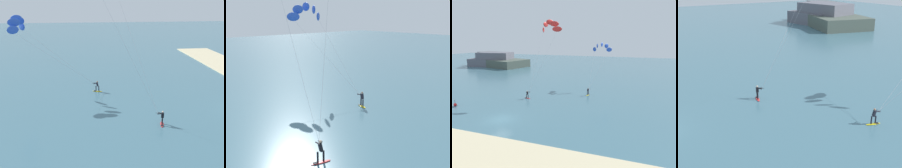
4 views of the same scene
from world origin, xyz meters
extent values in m
ellipsoid|color=red|center=(-1.94, 11.68, 0.04)|extent=(1.54, 0.74, 0.08)
cube|color=black|center=(-2.33, 11.78, 0.09)|extent=(0.35, 0.35, 0.02)
cylinder|color=black|center=(-1.72, 11.62, 0.47)|extent=(0.14, 0.14, 0.78)
cylinder|color=black|center=(-2.15, 11.73, 0.47)|extent=(0.14, 0.14, 0.78)
cube|color=black|center=(-1.94, 11.68, 1.16)|extent=(0.39, 0.37, 0.63)
sphere|color=beige|center=(-1.94, 11.68, 1.58)|extent=(0.20, 0.20, 0.20)
cylinder|color=black|center=(-1.68, 12.16, 1.31)|extent=(0.28, 0.50, 0.03)
cylinder|color=black|center=(-1.91, 11.97, 1.34)|extent=(0.15, 0.61, 0.15)
cylinder|color=black|center=(-1.71, 11.87, 1.34)|extent=(0.52, 0.46, 0.15)
cylinder|color=#B2B2B7|center=(0.71, 14.19, 7.62)|extent=(4.80, 4.08, 12.63)
cylinder|color=#B2B2B7|center=(-1.36, 15.28, 7.62)|extent=(0.66, 6.25, 12.63)
ellipsoid|color=yellow|center=(9.48, 18.37, 0.04)|extent=(0.81, 1.54, 0.08)
cube|color=black|center=(9.61, 18.76, 0.09)|extent=(0.36, 0.36, 0.02)
cylinder|color=black|center=(9.41, 18.16, 0.47)|extent=(0.14, 0.14, 0.78)
cylinder|color=black|center=(9.55, 18.58, 0.47)|extent=(0.14, 0.14, 0.78)
cube|color=black|center=(9.48, 18.37, 1.16)|extent=(0.38, 0.40, 0.63)
sphere|color=#9E7051|center=(9.48, 18.37, 1.58)|extent=(0.20, 0.20, 0.20)
cylinder|color=black|center=(9.52, 18.92, 1.31)|extent=(0.07, 0.55, 0.03)
cylinder|color=black|center=(9.39, 18.65, 1.34)|extent=(0.26, 0.60, 0.15)
cylinder|color=black|center=(9.61, 18.63, 1.34)|extent=(0.35, 0.58, 0.15)
ellipsoid|color=blue|center=(12.27, 29.14, 9.54)|extent=(1.48, 1.33, 1.10)
ellipsoid|color=blue|center=(11.57, 29.20, 10.45)|extent=(1.05, 1.63, 1.10)
ellipsoid|color=blue|center=(10.36, 29.29, 10.80)|extent=(0.45, 1.69, 1.10)
ellipsoid|color=blue|center=(9.15, 29.39, 10.45)|extent=(0.82, 1.69, 1.10)
ellipsoid|color=blue|center=(8.45, 29.45, 9.54)|extent=(1.33, 1.48, 1.10)
cylinder|color=#B2B2B7|center=(10.90, 24.03, 5.28)|extent=(2.77, 10.24, 7.95)
cylinder|color=#B2B2B7|center=(8.99, 24.18, 5.28)|extent=(1.09, 10.54, 7.95)
camera|label=1|loc=(-26.95, 20.08, 13.71)|focal=40.90mm
camera|label=2|loc=(-13.77, -2.79, 9.99)|focal=47.97mm
camera|label=3|loc=(19.36, -25.21, 12.35)|focal=33.24mm
camera|label=4|loc=(26.30, -1.65, 13.36)|focal=46.71mm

